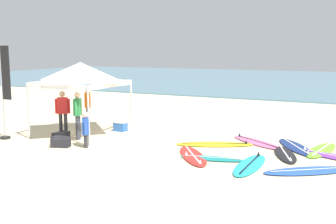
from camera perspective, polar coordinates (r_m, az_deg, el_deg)
ground_plane at (r=13.98m, az=-4.29°, el=-4.48°), size 80.00×80.00×0.00m
sea at (r=44.10m, az=17.24°, el=4.32°), size 80.00×36.00×0.10m
canopy_tent at (r=15.40m, az=-12.28°, el=5.55°), size 2.82×2.82×2.75m
surfboard_yellow at (r=13.80m, az=6.63°, el=-4.54°), size 2.65×1.73×0.19m
surfboard_black at (r=12.91m, az=16.24°, el=-5.77°), size 1.25×2.18×0.19m
surfboard_lime at (r=13.83m, az=20.90°, el=-5.04°), size 1.02×2.43×0.19m
surfboard_red at (r=12.28m, az=3.52°, el=-6.18°), size 1.91×2.35×0.19m
surfboard_cyan at (r=11.54m, az=11.53°, el=-7.33°), size 0.66×2.42×0.19m
surfboard_blue at (r=11.42m, az=19.38°, el=-7.83°), size 2.48×2.09×0.19m
surfboard_pink at (r=14.33m, az=12.45°, el=-4.19°), size 2.31×1.91×0.19m
surfboard_teal at (r=12.04m, az=6.14°, el=-6.52°), size 1.94×0.83×0.19m
surfboard_navy at (r=13.99m, az=17.59°, el=-4.72°), size 1.80×2.45×0.19m
surfboard_purple at (r=13.19m, az=21.86°, el=-5.76°), size 2.10×1.34×0.19m
person_orange at (r=16.74m, az=-11.30°, el=1.02°), size 0.38×0.47×1.71m
person_green at (r=14.77m, az=-12.66°, el=-0.05°), size 0.35×0.51×1.71m
person_red at (r=15.30m, az=-14.67°, el=0.18°), size 0.48×0.38×1.71m
person_blue at (r=13.58m, az=-11.60°, el=-2.21°), size 0.39×0.46×1.20m
banner_flag at (r=15.52m, az=-22.07°, el=2.12°), size 0.60×0.36×3.40m
gear_bag_near_tent at (r=15.02m, az=-14.90°, el=-3.27°), size 0.40×0.64×0.28m
gear_bag_by_pole at (r=13.90m, az=-14.92°, el=-4.24°), size 0.67×0.51×0.28m
gear_bag_on_sand at (r=14.23m, az=-14.94°, el=-3.95°), size 0.63×0.38×0.28m
cooler_box at (r=16.14m, az=-6.76°, el=-2.00°), size 0.50×0.36×0.39m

